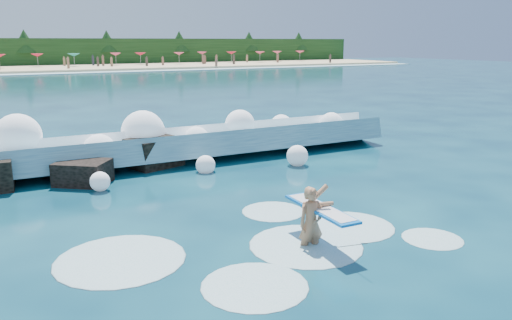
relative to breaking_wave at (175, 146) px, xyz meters
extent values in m
plane|color=#07263A|center=(-1.18, -7.95, -0.54)|extent=(200.00, 200.00, 0.00)
cube|color=tan|center=(-1.18, 70.05, -0.34)|extent=(140.00, 20.00, 0.40)
cube|color=silver|center=(-1.18, 59.05, -0.50)|extent=(140.00, 5.00, 0.08)
cube|color=black|center=(-1.18, 80.05, 1.96)|extent=(140.00, 4.00, 5.00)
cube|color=teal|center=(0.00, -0.16, -0.09)|extent=(17.94, 2.73, 1.50)
cube|color=white|center=(0.00, 0.64, 0.36)|extent=(17.94, 1.26, 0.70)
cube|color=black|center=(-3.71, -1.77, -0.24)|extent=(1.98, 1.91, 0.87)
cube|color=black|center=(-1.01, -0.57, -0.12)|extent=(2.08, 1.86, 1.21)
imported|color=#A8724E|center=(-0.17, -9.41, 0.01)|extent=(0.64, 0.45, 1.66)
cube|color=blue|center=(0.11, -9.36, 0.29)|extent=(0.59, 2.28, 0.06)
cube|color=silver|center=(0.11, -9.36, 0.30)|extent=(0.49, 2.09, 0.06)
cylinder|color=black|center=(0.01, -10.61, -0.09)|extent=(0.01, 0.91, 0.43)
sphere|color=white|center=(-5.36, 0.53, 0.76)|extent=(1.55, 1.55, 1.55)
sphere|color=white|center=(-2.86, -0.19, 0.14)|extent=(1.19, 1.19, 1.19)
sphere|color=white|center=(-1.10, 0.41, 0.57)|extent=(1.64, 1.64, 1.64)
sphere|color=white|center=(0.72, -0.41, 0.26)|extent=(0.98, 0.98, 0.98)
sphere|color=white|center=(2.87, 0.21, 0.57)|extent=(1.24, 1.24, 1.24)
sphere|color=white|center=(5.09, 0.59, 0.31)|extent=(0.96, 0.96, 0.96)
sphere|color=white|center=(7.00, -0.47, 0.37)|extent=(1.03, 1.03, 1.03)
sphere|color=white|center=(-3.40, -2.84, -0.25)|extent=(0.61, 0.61, 0.61)
sphere|color=white|center=(0.30, -2.25, -0.30)|extent=(0.69, 0.69, 0.69)
sphere|color=white|center=(3.63, -2.97, -0.18)|extent=(0.79, 0.79, 0.79)
ellipsoid|color=silver|center=(-0.21, -9.29, -0.54)|extent=(2.56, 2.56, 0.13)
ellipsoid|color=silver|center=(-2.12, -10.43, -0.54)|extent=(2.04, 2.04, 0.10)
ellipsoid|color=silver|center=(1.40, -8.83, -0.54)|extent=(2.18, 2.18, 0.11)
ellipsoid|color=silver|center=(-4.04, -8.09, -0.54)|extent=(2.74, 2.74, 0.14)
ellipsoid|color=silver|center=(0.29, -6.97, -0.54)|extent=(1.69, 1.69, 0.08)
ellipsoid|color=silver|center=(2.57, -10.36, -0.54)|extent=(1.39, 1.39, 0.07)
cone|color=red|center=(1.72, 72.62, 1.71)|extent=(2.00, 2.00, 0.50)
cone|color=#147E74|center=(7.21, 71.09, 1.71)|extent=(2.00, 2.00, 0.50)
cone|color=#C53A59|center=(14.46, 72.62, 1.71)|extent=(2.00, 2.00, 0.50)
cone|color=red|center=(18.87, 72.69, 1.71)|extent=(2.00, 2.00, 0.50)
cone|color=#C53A59|center=(25.77, 71.55, 1.71)|extent=(2.00, 2.00, 0.50)
cone|color=#C53A59|center=(31.44, 74.24, 1.71)|extent=(2.00, 2.00, 0.50)
cone|color=red|center=(37.02, 72.73, 1.71)|extent=(2.00, 2.00, 0.50)
cone|color=#C53A59|center=(42.82, 71.63, 1.71)|extent=(2.00, 2.00, 0.50)
cone|color=#C53A59|center=(47.71, 73.13, 1.71)|extent=(2.00, 2.00, 0.50)
cone|color=#C53A59|center=(53.94, 74.04, 1.71)|extent=(2.00, 2.00, 0.50)
cube|color=#262633|center=(-1.65, 68.64, 0.56)|extent=(0.35, 0.22, 1.41)
cube|color=#8C664C|center=(-2.70, 64.07, 0.59)|extent=(0.35, 0.22, 1.45)
cube|color=#8C664C|center=(40.56, 69.51, 0.60)|extent=(0.35, 0.22, 1.47)
cube|color=#262633|center=(1.83, 65.09, 0.62)|extent=(0.35, 0.22, 1.51)
cube|color=brown|center=(44.93, 64.60, 0.55)|extent=(0.35, 0.22, 1.37)
cube|color=#3F332D|center=(-0.80, 62.19, 0.56)|extent=(0.35, 0.22, 1.41)
cube|color=#8C664C|center=(-3.91, 73.05, 0.63)|extent=(0.35, 0.22, 1.54)
cube|color=brown|center=(6.55, 68.72, 0.55)|extent=(0.35, 0.22, 1.39)
camera|label=1|loc=(-6.11, -17.92, 3.89)|focal=35.00mm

